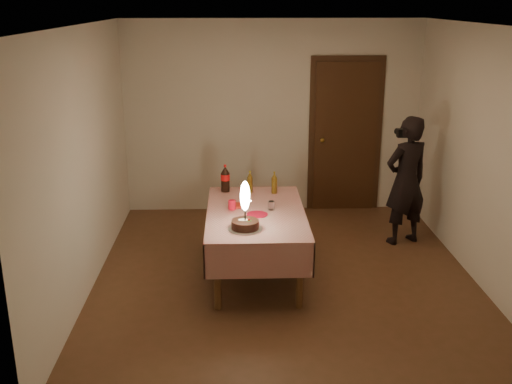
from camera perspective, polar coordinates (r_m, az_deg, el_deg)
ground at (r=6.44m, az=2.76°, el=-8.22°), size 4.00×4.50×0.01m
room_shell at (r=5.98m, az=3.26°, el=6.51°), size 4.04×4.54×2.62m
dining_table at (r=6.27m, az=-0.02°, el=-2.70°), size 1.02×1.72×0.72m
birthday_cake at (r=5.73m, az=-1.04°, el=-2.39°), size 0.33×0.33×0.48m
red_plate at (r=6.15m, az=0.13°, el=-2.14°), size 0.22×0.22×0.01m
red_cup at (r=6.29m, az=-2.30°, el=-1.24°), size 0.08×0.08×0.10m
clear_cup at (r=6.29m, az=1.48°, el=-1.29°), size 0.07×0.07×0.09m
napkin_stack at (r=6.40m, az=-1.47°, el=-1.27°), size 0.15×0.15×0.02m
cola_bottle at (r=6.85m, az=-2.95°, el=1.28°), size 0.10×0.10×0.32m
amber_bottle_left at (r=6.82m, az=-0.58°, el=0.92°), size 0.06×0.06×0.26m
amber_bottle_right at (r=6.80m, az=1.75°, el=0.85°), size 0.06×0.06×0.26m
photographer at (r=7.31m, az=14.10°, el=1.06°), size 0.67×0.56×1.56m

